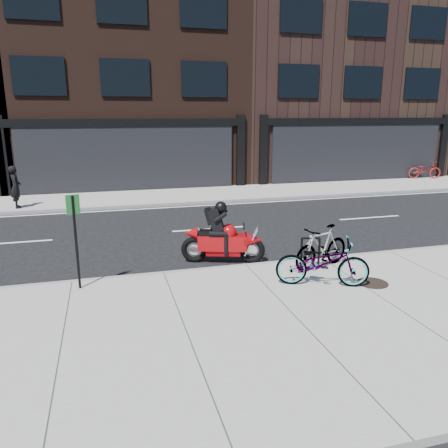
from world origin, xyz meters
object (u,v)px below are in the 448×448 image
object	(u,v)px
bike_rack	(310,250)
pedestrian	(16,187)
sign_post	(75,234)
bicycle_front	(322,262)
bicycle_rear	(322,247)
bicycle_far	(425,170)
motorcycle	(226,238)
manhole_cover	(372,283)

from	to	relation	value
bike_rack	pedestrian	distance (m)	12.08
bike_rack	sign_post	size ratio (longest dim) A/B	0.39
bicycle_front	bicycle_rear	world-z (taller)	bicycle_front
bicycle_front	bicycle_rear	size ratio (longest dim) A/B	1.15
bicycle_far	sign_post	size ratio (longest dim) A/B	0.91
bike_rack	motorcycle	size ratio (longest dim) A/B	0.37
bicycle_rear	motorcycle	size ratio (longest dim) A/B	0.82
motorcycle	manhole_cover	distance (m)	3.62
bicycle_front	bicycle_far	distance (m)	18.01
bike_rack	motorcycle	distance (m)	2.12
bicycle_far	manhole_cover	distance (m)	17.38
motorcycle	pedestrian	xyz separation A→B (m)	(-6.17, 7.88, 0.30)
bicycle_front	sign_post	world-z (taller)	sign_post
bicycle_rear	bicycle_front	bearing A→B (deg)	-46.87
bike_rack	motorcycle	xyz separation A→B (m)	(-1.67, 1.31, 0.06)
bike_rack	manhole_cover	size ratio (longest dim) A/B	1.17
bicycle_front	sign_post	bearing A→B (deg)	97.55
pedestrian	motorcycle	bearing A→B (deg)	-152.00
pedestrian	sign_post	size ratio (longest dim) A/B	0.82
bicycle_rear	manhole_cover	xyz separation A→B (m)	(0.61, -1.19, -0.50)
pedestrian	bicycle_far	bearing A→B (deg)	-93.35
bicycle_rear	manhole_cover	world-z (taller)	bicycle_rear
pedestrian	manhole_cover	size ratio (longest dim) A/B	2.46
bicycle_front	motorcycle	xyz separation A→B (m)	(-1.46, 2.29, 0.00)
sign_post	bicycle_front	bearing A→B (deg)	-29.44
motorcycle	sign_post	distance (m)	3.73
sign_post	bicycle_far	bearing A→B (deg)	16.63
bicycle_rear	sign_post	bearing A→B (deg)	-112.14
bicycle_front	manhole_cover	world-z (taller)	bicycle_front
pedestrian	bicycle_far	distance (m)	20.65
bike_rack	bicycle_front	size ratio (longest dim) A/B	0.40
sign_post	manhole_cover	bearing A→B (deg)	-28.89
bicycle_front	motorcycle	size ratio (longest dim) A/B	0.94
bike_rack	bicycle_front	bearing A→B (deg)	-101.88
motorcycle	pedestrian	world-z (taller)	pedestrian
motorcycle	bicycle_front	bearing A→B (deg)	-39.76
bicycle_rear	manhole_cover	size ratio (longest dim) A/B	2.56
pedestrian	manhole_cover	world-z (taller)	pedestrian
bicycle_rear	bicycle_far	world-z (taller)	bicycle_rear
pedestrian	sign_post	bearing A→B (deg)	-173.51
manhole_cover	sign_post	xyz separation A→B (m)	(-6.07, 1.39, 1.18)
motorcycle	bike_rack	bearing A→B (deg)	-20.28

